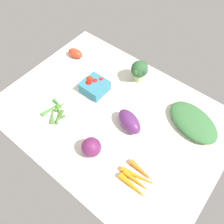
# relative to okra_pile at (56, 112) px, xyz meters

# --- Properties ---
(tablecloth) EXTENTS (1.04, 0.76, 0.02)m
(tablecloth) POSITION_rel_okra_pile_xyz_m (-0.21, -0.16, -0.02)
(tablecloth) COLOR silver
(tablecloth) RESTS_ON ground
(okra_pile) EXTENTS (0.12, 0.14, 0.02)m
(okra_pile) POSITION_rel_okra_pile_xyz_m (0.00, 0.00, 0.00)
(okra_pile) COLOR #4C792C
(okra_pile) RESTS_ON tablecloth
(broccoli_head) EXTENTS (0.09, 0.10, 0.12)m
(broccoli_head) POSITION_rel_okra_pile_xyz_m (-0.18, -0.41, 0.07)
(broccoli_head) COLOR #A8C27F
(broccoli_head) RESTS_ON tablecloth
(berry_basket) EXTENTS (0.11, 0.11, 0.07)m
(berry_basket) POSITION_rel_okra_pile_xyz_m (-0.05, -0.22, 0.02)
(berry_basket) COLOR teal
(berry_basket) RESTS_ON tablecloth
(eggplant) EXTENTS (0.15, 0.11, 0.07)m
(eggplant) POSITION_rel_okra_pile_xyz_m (-0.31, -0.16, 0.03)
(eggplant) COLOR #622C6D
(eggplant) RESTS_ON tablecloth
(red_onion_near_basket) EXTENTS (0.08, 0.08, 0.08)m
(red_onion_near_basket) POSITION_rel_okra_pile_xyz_m (-0.26, 0.04, 0.03)
(red_onion_near_basket) COLOR #6F255A
(red_onion_near_basket) RESTS_ON tablecloth
(leafy_greens_clump) EXTENTS (0.28, 0.22, 0.05)m
(leafy_greens_clump) POSITION_rel_okra_pile_xyz_m (-0.53, -0.34, 0.02)
(leafy_greens_clump) COLOR #3E7841
(leafy_greens_clump) RESTS_ON tablecloth
(carrot_bunch) EXTENTS (0.16, 0.10, 0.03)m
(carrot_bunch) POSITION_rel_okra_pile_xyz_m (-0.48, 0.02, 0.00)
(carrot_bunch) COLOR orange
(carrot_bunch) RESTS_ON tablecloth
(roma_tomato) EXTENTS (0.09, 0.06, 0.05)m
(roma_tomato) POSITION_rel_okra_pile_xyz_m (0.20, -0.34, 0.02)
(roma_tomato) COLOR #D44225
(roma_tomato) RESTS_ON tablecloth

